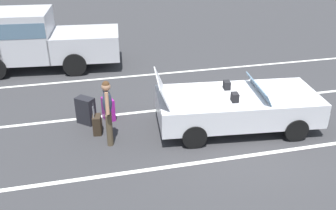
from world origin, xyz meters
name	(u,v)px	position (x,y,z in m)	size (l,w,h in m)	color
ground_plane	(235,126)	(0.00, 0.00, 0.00)	(80.00, 80.00, 0.00)	#333335
lot_line_near	(257,155)	(0.00, -1.34, 0.00)	(18.00, 0.12, 0.01)	silver
lot_line_mid	(218,104)	(0.00, 1.36, 0.00)	(18.00, 0.12, 0.01)	silver
lot_line_far	(192,71)	(0.00, 4.06, 0.00)	(18.00, 0.12, 0.01)	silver
convertible_car	(244,106)	(0.20, -0.02, 0.59)	(4.32, 2.18, 1.52)	silver
suitcase_large_black	(86,111)	(-3.83, 1.10, 0.37)	(0.55, 0.53, 0.74)	black
suitcase_medium_bright	(108,109)	(-3.23, 1.16, 0.31)	(0.35, 0.45, 0.84)	#991E8C
suitcase_small_carryon	(97,124)	(-3.57, 0.49, 0.25)	(0.26, 0.36, 0.84)	#2D2319
traveler_person	(108,109)	(-3.30, -0.04, 0.93)	(0.24, 0.61, 1.65)	#4C3F2D
parked_pickup_truck_near	(36,39)	(-5.36, 5.65, 1.11)	(5.16, 2.43, 2.10)	#B2B2B7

